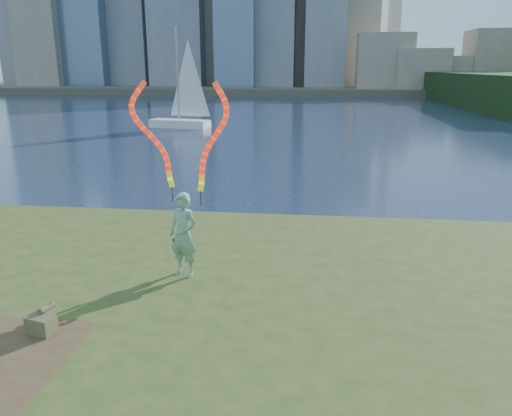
# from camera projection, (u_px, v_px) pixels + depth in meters

# --- Properties ---
(ground) EXTENTS (320.00, 320.00, 0.00)m
(ground) POSITION_uv_depth(u_px,v_px,m) (167.00, 319.00, 9.82)
(ground) COLOR #17233B
(ground) RESTS_ON ground
(grassy_knoll) EXTENTS (20.00, 18.00, 0.80)m
(grassy_knoll) POSITION_uv_depth(u_px,v_px,m) (122.00, 372.00, 7.54)
(grassy_knoll) COLOR #374619
(grassy_knoll) RESTS_ON ground
(far_shore) EXTENTS (320.00, 40.00, 1.20)m
(far_shore) POSITION_uv_depth(u_px,v_px,m) (303.00, 88.00, 100.40)
(far_shore) COLOR #4A4536
(far_shore) RESTS_ON ground
(woman_with_ribbons) EXTENTS (1.93, 0.80, 4.06)m
(woman_with_ribbons) POSITION_uv_depth(u_px,v_px,m) (183.00, 207.00, 9.54)
(woman_with_ribbons) COLOR #186B33
(woman_with_ribbons) RESTS_ON grassy_knoll
(canvas_bag) EXTENTS (0.47, 0.52, 0.39)m
(canvas_bag) POSITION_uv_depth(u_px,v_px,m) (42.00, 324.00, 7.70)
(canvas_bag) COLOR #4A492B
(canvas_bag) RESTS_ON grassy_knoll
(sailboat) EXTENTS (5.24, 2.55, 7.86)m
(sailboat) POSITION_uv_depth(u_px,v_px,m) (182.00, 111.00, 40.19)
(sailboat) COLOR white
(sailboat) RESTS_ON ground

